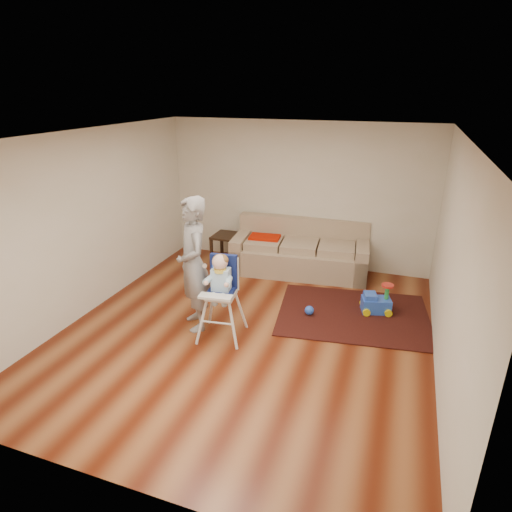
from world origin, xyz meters
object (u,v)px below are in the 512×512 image
(high_chair, at_px, (221,298))
(ride_on_toy, at_px, (377,298))
(adult, at_px, (194,265))
(sofa, at_px, (300,248))
(side_table, at_px, (228,248))
(toy_ball, at_px, (309,310))

(high_chair, bearing_deg, ride_on_toy, 28.01)
(ride_on_toy, height_order, adult, adult)
(sofa, relative_size, ride_on_toy, 5.46)
(ride_on_toy, xyz_separation_m, adult, (-2.43, -1.25, 0.71))
(side_table, height_order, adult, adult)
(ride_on_toy, xyz_separation_m, high_chair, (-1.96, -1.38, 0.34))
(side_table, distance_m, ride_on_toy, 3.17)
(high_chair, bearing_deg, adult, 156.84)
(side_table, relative_size, high_chair, 0.45)
(side_table, distance_m, toy_ball, 2.58)
(toy_ball, height_order, adult, adult)
(ride_on_toy, xyz_separation_m, toy_ball, (-0.94, -0.43, -0.16))
(ride_on_toy, bearing_deg, side_table, 142.48)
(ride_on_toy, bearing_deg, sofa, 126.82)
(toy_ball, xyz_separation_m, high_chair, (-1.02, -0.95, 0.50))
(sofa, relative_size, side_table, 4.61)
(sofa, height_order, toy_ball, sofa)
(adult, bearing_deg, sofa, 119.21)
(sofa, relative_size, adult, 1.33)
(toy_ball, relative_size, adult, 0.07)
(ride_on_toy, height_order, toy_ball, ride_on_toy)
(toy_ball, xyz_separation_m, adult, (-1.49, -0.82, 0.87))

